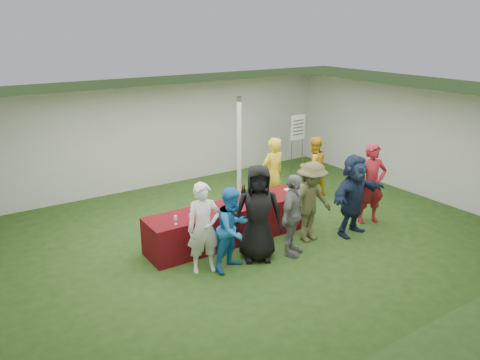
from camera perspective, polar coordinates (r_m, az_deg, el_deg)
ground at (r=9.92m, az=1.29°, el=-6.64°), size 60.00×60.00×0.00m
tent at (r=10.65m, az=-0.10°, el=2.91°), size 10.00×10.00×10.00m
serving_table at (r=9.55m, az=-1.01°, el=-5.19°), size 3.60×0.80×0.75m
wine_bottles at (r=9.79m, az=1.68°, el=-1.46°), size 0.72×0.16×0.32m
wine_glasses at (r=8.99m, az=-2.13°, el=-3.40°), size 2.75×0.12×0.16m
water_bottle at (r=9.42m, az=-1.41°, el=-2.39°), size 0.07×0.07×0.23m
bar_towel at (r=10.30m, az=6.22°, el=-1.16°), size 0.25×0.18×0.03m
dump_bucket at (r=10.13m, az=7.51°, el=-1.11°), size 0.21×0.21×0.18m
wine_list_sign at (r=13.33m, az=7.06°, el=5.83°), size 0.50×0.03×1.80m
staff_pourer at (r=10.85m, az=3.98°, el=0.62°), size 0.68×0.48×1.77m
staff_back at (r=12.00m, az=8.94°, el=1.63°), size 0.84×0.70×1.55m
customer_0 at (r=8.23m, az=-4.43°, el=-5.87°), size 0.69×0.55×1.65m
customer_1 at (r=8.31m, az=-0.87°, el=-5.97°), size 0.89×0.79×1.54m
customer_2 at (r=8.59m, az=2.20°, el=-4.07°), size 1.07×0.95×1.84m
customer_3 at (r=8.84m, az=6.39°, el=-4.32°), size 1.00×0.83×1.60m
customer_4 at (r=9.46m, az=8.64°, el=-2.66°), size 1.12×0.70×1.67m
customer_5 at (r=9.91m, az=13.67°, el=-1.81°), size 1.66×0.75×1.73m
customer_6 at (r=10.60m, az=15.74°, el=-0.45°), size 0.76×0.63×1.79m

